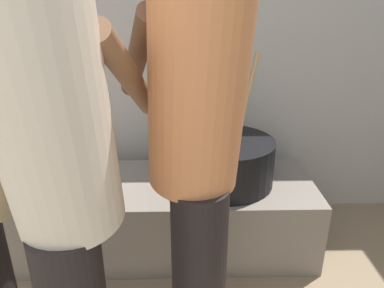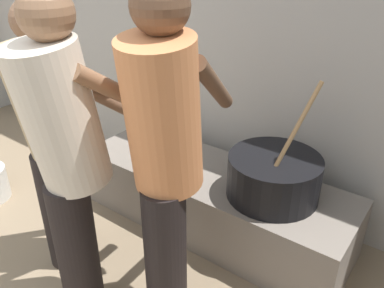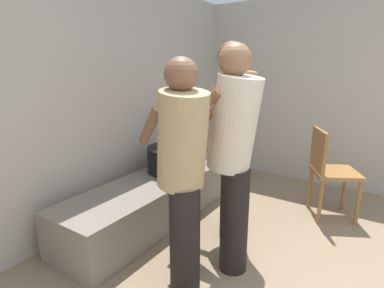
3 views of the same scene
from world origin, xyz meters
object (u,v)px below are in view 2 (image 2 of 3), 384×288
object	(u,v)px
cooking_pot_main	(274,177)
cook_in_cream_shirt	(68,153)
cook_in_orange_shirt	(165,155)
cook_in_tan_shirt	(51,131)

from	to	relation	value
cooking_pot_main	cook_in_cream_shirt	xyz separation A→B (m)	(-0.56, -0.93, 0.38)
cook_in_orange_shirt	cook_in_cream_shirt	distance (m)	0.43
cook_in_orange_shirt	cook_in_tan_shirt	bearing A→B (deg)	-176.79
cook_in_tan_shirt	cook_in_cream_shirt	xyz separation A→B (m)	(0.36, -0.17, 0.06)
cook_in_tan_shirt	cook_in_orange_shirt	size ratio (longest dim) A/B	0.92
cook_in_tan_shirt	cook_in_cream_shirt	distance (m)	0.40
cooking_pot_main	cook_in_tan_shirt	world-z (taller)	cook_in_tan_shirt
cook_in_tan_shirt	cooking_pot_main	bearing A→B (deg)	39.74
cook_in_tan_shirt	cook_in_cream_shirt	size ratio (longest dim) A/B	0.94
cooking_pot_main	cook_in_cream_shirt	distance (m)	1.15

